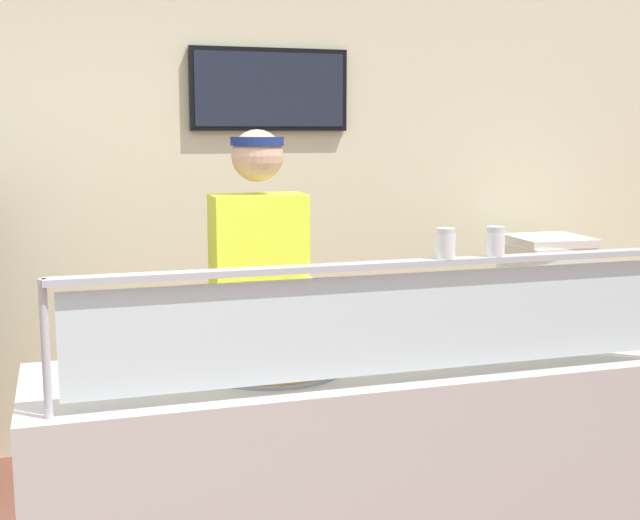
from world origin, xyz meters
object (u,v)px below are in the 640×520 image
at_px(pizza_tray, 271,363).
at_px(pizza_server, 280,358).
at_px(pepper_flake_shaker, 495,243).
at_px(worker_figure, 260,314).
at_px(parmesan_shaker, 446,245).
at_px(pizza_box_stack, 547,260).

distance_m(pizza_tray, pizza_server, 0.04).
relative_size(pizza_tray, pepper_flake_shaker, 5.23).
distance_m(pizza_server, pepper_flake_shaker, 0.82).
bearing_deg(worker_figure, parmesan_shaker, -66.31).
bearing_deg(parmesan_shaker, pizza_server, 149.34).
xyz_separation_m(pizza_tray, parmesan_shaker, (0.50, -0.30, 0.43)).
bearing_deg(pizza_box_stack, pepper_flake_shaker, -127.17).
bearing_deg(pizza_server, pizza_tray, 132.99).
relative_size(pizza_tray, worker_figure, 0.29).
bearing_deg(worker_figure, pizza_tray, -100.11).
height_order(pizza_server, parmesan_shaker, parmesan_shaker).
relative_size(pizza_tray, pizza_server, 1.81).
relative_size(pizza_tray, pizza_box_stack, 1.11).
relative_size(pizza_tray, parmesan_shaker, 5.18).
relative_size(pepper_flake_shaker, worker_figure, 0.06).
xyz_separation_m(pepper_flake_shaker, pizza_box_stack, (1.35, 1.78, -0.38)).
bearing_deg(pizza_tray, parmesan_shaker, -31.03).
xyz_separation_m(pepper_flake_shaker, worker_figure, (-0.57, 0.90, -0.39)).
distance_m(pizza_tray, pizza_box_stack, 2.51).
bearing_deg(pizza_server, worker_figure, 72.75).
bearing_deg(pepper_flake_shaker, pizza_box_stack, 52.83).
bearing_deg(pizza_tray, worker_figure, 79.89).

